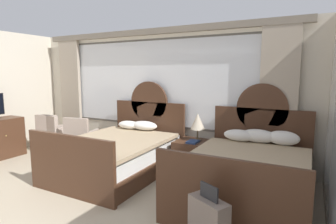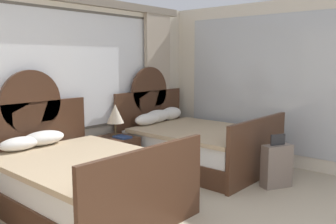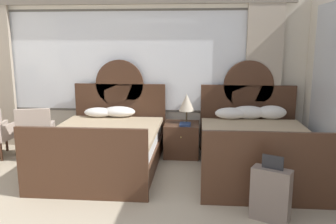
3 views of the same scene
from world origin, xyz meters
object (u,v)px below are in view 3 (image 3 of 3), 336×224
object	(u,v)px
suitcase_on_floor	(271,194)
armchair_by_window_left	(36,131)
bed_near_mirror	(256,148)
book_on_nightstand	(185,124)
nightstand_between_beds	(182,139)
table_lamp_on_nightstand	(187,103)
bed_near_window	(106,145)

from	to	relation	value
suitcase_on_floor	armchair_by_window_left	bearing A→B (deg)	152.91
bed_near_mirror	book_on_nightstand	size ratio (longest dim) A/B	8.58
bed_near_mirror	nightstand_between_beds	bearing A→B (deg)	149.00
nightstand_between_beds	suitcase_on_floor	distance (m)	2.40
table_lamp_on_nightstand	armchair_by_window_left	xyz separation A→B (m)	(-2.49, -0.42, -0.44)
armchair_by_window_left	bed_near_mirror	bearing A→B (deg)	-5.13
bed_near_mirror	book_on_nightstand	world-z (taller)	bed_near_mirror
bed_near_mirror	armchair_by_window_left	xyz separation A→B (m)	(-3.56, 0.32, 0.10)
bed_near_window	suitcase_on_floor	world-z (taller)	bed_near_window
bed_near_mirror	armchair_by_window_left	distance (m)	3.57
book_on_nightstand	bed_near_window	bearing A→B (deg)	-154.26
bed_near_window	nightstand_between_beds	xyz separation A→B (m)	(1.14, 0.70, -0.08)
nightstand_between_beds	armchair_by_window_left	xyz separation A→B (m)	(-2.42, -0.36, 0.19)
nightstand_between_beds	suitcase_on_floor	xyz separation A→B (m)	(1.07, -2.15, 0.02)
book_on_nightstand	armchair_by_window_left	xyz separation A→B (m)	(-2.48, -0.25, -0.11)
table_lamp_on_nightstand	suitcase_on_floor	xyz separation A→B (m)	(1.00, -2.21, -0.61)
bed_near_window	book_on_nightstand	xyz separation A→B (m)	(1.20, 0.58, 0.22)
bed_near_mirror	table_lamp_on_nightstand	xyz separation A→B (m)	(-1.06, 0.74, 0.55)
nightstand_between_beds	armchair_by_window_left	size ratio (longest dim) A/B	0.69
nightstand_between_beds	armchair_by_window_left	world-z (taller)	armchair_by_window_left
bed_near_window	suitcase_on_floor	xyz separation A→B (m)	(2.21, -1.46, -0.06)
bed_near_window	bed_near_mirror	bearing A→B (deg)	0.29
nightstand_between_beds	book_on_nightstand	distance (m)	0.32
armchair_by_window_left	suitcase_on_floor	world-z (taller)	armchair_by_window_left
book_on_nightstand	armchair_by_window_left	world-z (taller)	armchair_by_window_left
nightstand_between_beds	book_on_nightstand	xyz separation A→B (m)	(0.06, -0.12, 0.30)
armchair_by_window_left	table_lamp_on_nightstand	bearing A→B (deg)	9.60
bed_near_mirror	table_lamp_on_nightstand	size ratio (longest dim) A/B	4.44
suitcase_on_floor	book_on_nightstand	bearing A→B (deg)	116.47
table_lamp_on_nightstand	nightstand_between_beds	bearing A→B (deg)	-143.22
bed_near_window	nightstand_between_beds	size ratio (longest dim) A/B	3.69
bed_near_window	bed_near_mirror	distance (m)	2.28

